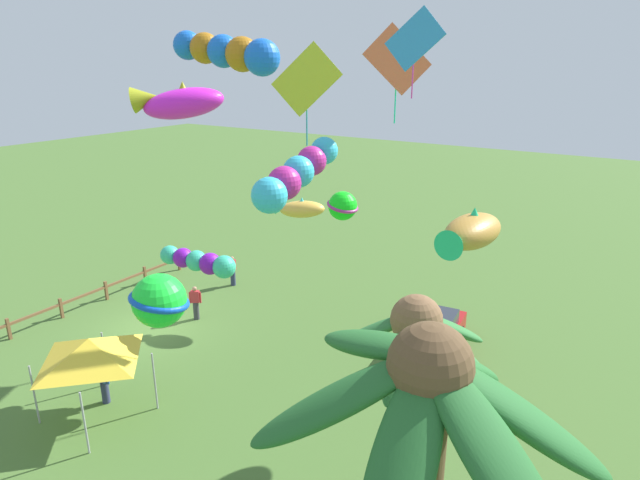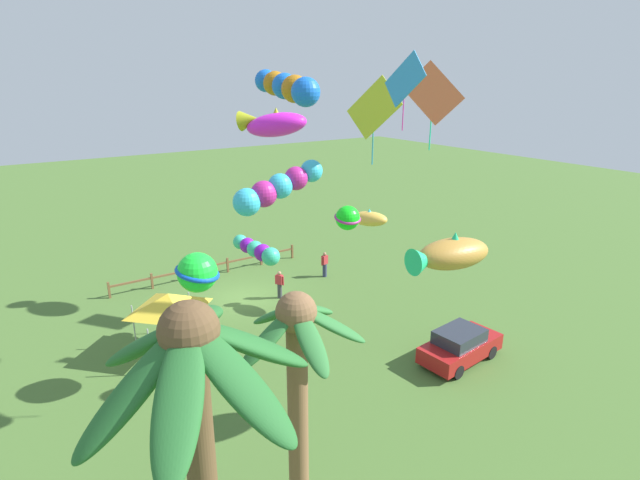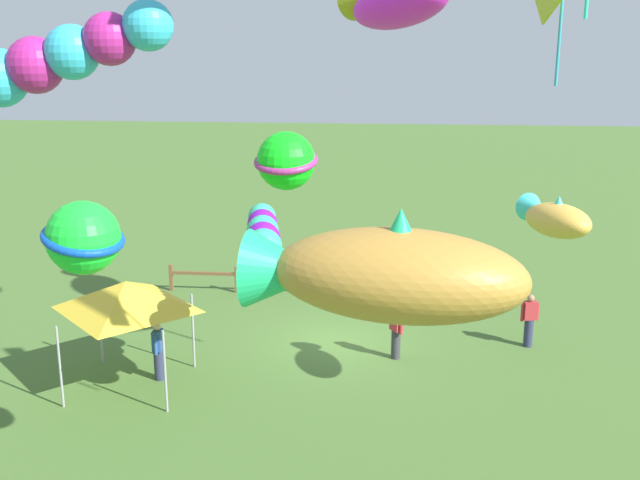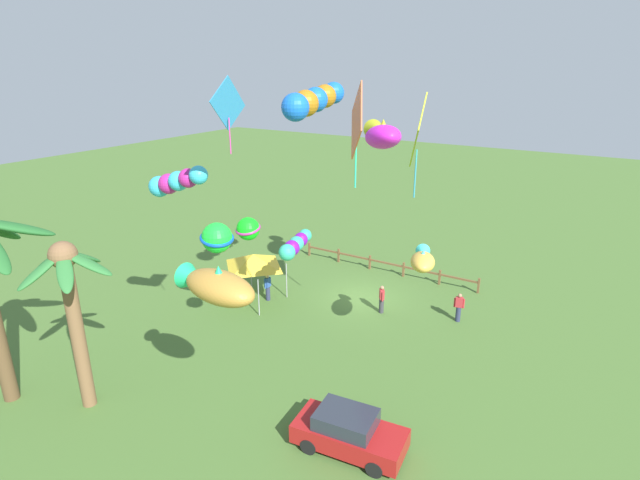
% 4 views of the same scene
% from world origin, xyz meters
% --- Properties ---
extents(ground_plane, '(120.00, 120.00, 0.00)m').
position_xyz_m(ground_plane, '(0.00, 0.00, 0.00)').
color(ground_plane, '#476B2D').
extents(palm_tree_0, '(4.77, 4.94, 8.00)m').
position_xyz_m(palm_tree_0, '(7.95, 15.66, 6.00)').
color(palm_tree_0, brown).
rests_on(palm_tree_0, ground).
extents(palm_tree_1, '(3.40, 3.47, 6.90)m').
position_xyz_m(palm_tree_1, '(4.89, 14.23, 4.86)').
color(palm_tree_1, brown).
rests_on(palm_tree_1, ground).
extents(rail_fence, '(11.97, 0.12, 0.95)m').
position_xyz_m(rail_fence, '(0.30, -4.19, 0.59)').
color(rail_fence, brown).
rests_on(rail_fence, ground).
extents(parked_car_0, '(4.05, 2.09, 1.51)m').
position_xyz_m(parked_car_0, '(-5.11, 11.04, 0.75)').
color(parked_car_0, '#A51919').
rests_on(parked_car_0, ground).
extents(spectator_0, '(0.54, 0.31, 1.59)m').
position_xyz_m(spectator_0, '(-5.61, -0.19, 0.81)').
color(spectator_0, '#2D3351').
rests_on(spectator_0, ground).
extents(spectator_1, '(0.26, 0.55, 1.59)m').
position_xyz_m(spectator_1, '(4.46, 3.01, 0.81)').
color(spectator_1, '#2D3351').
rests_on(spectator_1, ground).
extents(spectator_2, '(0.40, 0.47, 1.59)m').
position_xyz_m(spectator_2, '(-1.76, 1.03, 0.81)').
color(spectator_2, '#38383D').
rests_on(spectator_2, ground).
extents(festival_tent, '(2.86, 2.86, 2.85)m').
position_xyz_m(festival_tent, '(5.04, 3.45, 2.47)').
color(festival_tent, '#9E9EA3').
rests_on(festival_tent, ground).
extents(kite_tube_0, '(1.14, 4.20, 1.45)m').
position_xyz_m(kite_tube_0, '(-0.08, 5.27, 11.39)').
color(kite_tube_0, blue).
extents(kite_fish_1, '(3.32, 3.63, 1.64)m').
position_xyz_m(kite_fish_1, '(-1.48, 1.28, 9.59)').
color(kite_fish_1, '#EB22DE').
extents(kite_diamond_2, '(0.42, 1.76, 2.43)m').
position_xyz_m(kite_diamond_2, '(-0.79, 11.40, 11.65)').
color(kite_diamond_2, '#2E8DCB').
extents(kite_diamond_3, '(1.41, 2.04, 3.39)m').
position_xyz_m(kite_diamond_3, '(-4.23, 9.29, 11.13)').
color(kite_diamond_3, '#EB683C').
extents(kite_ball_4, '(2.29, 2.29, 1.52)m').
position_xyz_m(kite_ball_4, '(4.70, 6.57, 4.80)').
color(kite_ball_4, '#1BE834').
extents(kite_fish_5, '(1.68, 2.45, 0.98)m').
position_xyz_m(kite_fish_5, '(-5.07, 4.46, 4.94)').
color(kite_fish_5, '#F0B745').
extents(kite_tube_6, '(3.06, 0.85, 1.52)m').
position_xyz_m(kite_tube_6, '(3.21, 10.19, 8.49)').
color(kite_tube_6, '#32BBDF').
extents(kite_fish_7, '(3.14, 1.61, 1.25)m').
position_xyz_m(kite_fish_7, '(-1.45, 13.22, 6.31)').
color(kite_fish_7, '#BC8735').
extents(kite_tube_8, '(1.14, 2.93, 0.86)m').
position_xyz_m(kite_tube_8, '(1.32, 4.74, 4.51)').
color(kite_tube_8, '#33C198').
extents(kite_ball_9, '(1.08, 1.08, 0.89)m').
position_xyz_m(kite_ball_9, '(0.07, 9.71, 6.94)').
color(kite_ball_9, '#13ED1A').
extents(kite_diamond_10, '(1.10, 2.76, 4.07)m').
position_xyz_m(kite_diamond_10, '(-4.74, 5.14, 10.37)').
color(kite_diamond_10, '#BACC27').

